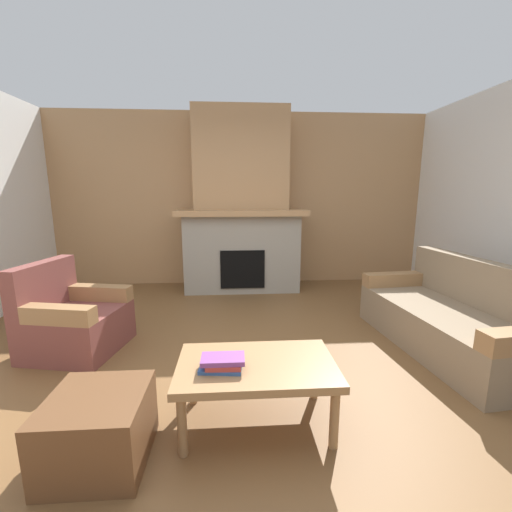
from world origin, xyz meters
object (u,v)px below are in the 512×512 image
Objects in this scene: coffee_table at (256,370)px; ottoman at (99,429)px; fireplace at (241,213)px; armchair at (73,320)px; couch at (453,320)px.

ottoman is (-0.90, -0.25, -0.18)m from coffee_table.
fireplace is 3.03× the size of armchair.
couch is 2.16m from coffee_table.
ottoman is at bearing -60.94° from armchair.
fireplace is 3.63m from ottoman.
fireplace reaches higher than armchair.
fireplace is 2.73m from armchair.
fireplace reaches higher than couch.
fireplace is at bearing 50.30° from armchair.
armchair is at bearing 145.54° from coffee_table.
couch is 2.11× the size of armchair.
couch is at bearing -48.46° from fireplace.
couch and armchair have the same top height.
armchair is 2.03m from coffee_table.
armchair is 1.71× the size of ottoman.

